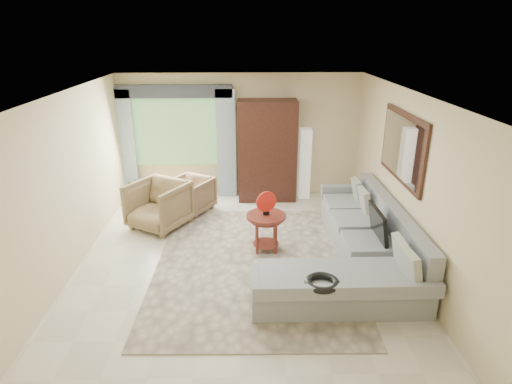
{
  "coord_description": "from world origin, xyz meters",
  "views": [
    {
      "loc": [
        0.07,
        -5.85,
        3.43
      ],
      "look_at": [
        0.25,
        0.35,
        1.05
      ],
      "focal_mm": 30.0,
      "sensor_mm": 36.0,
      "label": 1
    }
  ],
  "objects_px": {
    "coffee_table": "(266,232)",
    "floor_lamp": "(305,164)",
    "armchair_left": "(159,205)",
    "sectional_sofa": "(358,251)",
    "potted_plant": "(140,187)",
    "armchair_right": "(191,195)",
    "armoire": "(267,151)",
    "tv_screen": "(378,224)"
  },
  "relations": [
    {
      "from": "sectional_sofa",
      "to": "armchair_left",
      "type": "bearing_deg",
      "value": 154.94
    },
    {
      "from": "coffee_table",
      "to": "sectional_sofa",
      "type": "bearing_deg",
      "value": -22.46
    },
    {
      "from": "armchair_right",
      "to": "potted_plant",
      "type": "bearing_deg",
      "value": 179.54
    },
    {
      "from": "sectional_sofa",
      "to": "armoire",
      "type": "height_order",
      "value": "armoire"
    },
    {
      "from": "armoire",
      "to": "coffee_table",
      "type": "bearing_deg",
      "value": -93.33
    },
    {
      "from": "armchair_left",
      "to": "floor_lamp",
      "type": "bearing_deg",
      "value": 57.29
    },
    {
      "from": "sectional_sofa",
      "to": "armoire",
      "type": "relative_size",
      "value": 1.65
    },
    {
      "from": "coffee_table",
      "to": "floor_lamp",
      "type": "relative_size",
      "value": 0.43
    },
    {
      "from": "tv_screen",
      "to": "armchair_right",
      "type": "xyz_separation_m",
      "value": [
        -3.04,
        2.23,
        -0.38
      ]
    },
    {
      "from": "coffee_table",
      "to": "armchair_right",
      "type": "height_order",
      "value": "armchair_right"
    },
    {
      "from": "tv_screen",
      "to": "potted_plant",
      "type": "bearing_deg",
      "value": 145.11
    },
    {
      "from": "tv_screen",
      "to": "armoire",
      "type": "relative_size",
      "value": 0.35
    },
    {
      "from": "armchair_right",
      "to": "sectional_sofa",
      "type": "bearing_deg",
      "value": -8.49
    },
    {
      "from": "potted_plant",
      "to": "sectional_sofa",
      "type": "bearing_deg",
      "value": -36.81
    },
    {
      "from": "potted_plant",
      "to": "armoire",
      "type": "distance_m",
      "value": 2.84
    },
    {
      "from": "tv_screen",
      "to": "armoire",
      "type": "distance_m",
      "value": 3.27
    },
    {
      "from": "sectional_sofa",
      "to": "potted_plant",
      "type": "distance_m",
      "value": 4.94
    },
    {
      "from": "armchair_left",
      "to": "potted_plant",
      "type": "xyz_separation_m",
      "value": [
        -0.68,
        1.43,
        -0.18
      ]
    },
    {
      "from": "tv_screen",
      "to": "armchair_left",
      "type": "bearing_deg",
      "value": 156.84
    },
    {
      "from": "potted_plant",
      "to": "armoire",
      "type": "xyz_separation_m",
      "value": [
        2.72,
        -0.06,
        0.8
      ]
    },
    {
      "from": "floor_lamp",
      "to": "armoire",
      "type": "bearing_deg",
      "value": -175.71
    },
    {
      "from": "armchair_left",
      "to": "armoire",
      "type": "relative_size",
      "value": 0.45
    },
    {
      "from": "coffee_table",
      "to": "potted_plant",
      "type": "distance_m",
      "value": 3.53
    },
    {
      "from": "coffee_table",
      "to": "floor_lamp",
      "type": "xyz_separation_m",
      "value": [
        0.94,
        2.39,
        0.41
      ]
    },
    {
      "from": "armchair_left",
      "to": "tv_screen",
      "type": "bearing_deg",
      "value": 7.5
    },
    {
      "from": "armoire",
      "to": "potted_plant",
      "type": "bearing_deg",
      "value": 178.63
    },
    {
      "from": "armchair_left",
      "to": "armchair_right",
      "type": "distance_m",
      "value": 0.88
    },
    {
      "from": "coffee_table",
      "to": "potted_plant",
      "type": "xyz_separation_m",
      "value": [
        -2.59,
        2.4,
        -0.09
      ]
    },
    {
      "from": "sectional_sofa",
      "to": "coffee_table",
      "type": "xyz_separation_m",
      "value": [
        -1.37,
        0.57,
        0.05
      ]
    },
    {
      "from": "armchair_left",
      "to": "armoire",
      "type": "distance_m",
      "value": 2.53
    },
    {
      "from": "armchair_right",
      "to": "coffee_table",
      "type": "bearing_deg",
      "value": -19.6
    },
    {
      "from": "sectional_sofa",
      "to": "armoire",
      "type": "bearing_deg",
      "value": 113.06
    },
    {
      "from": "tv_screen",
      "to": "armchair_left",
      "type": "xyz_separation_m",
      "value": [
        -3.54,
        1.52,
        -0.29
      ]
    },
    {
      "from": "tv_screen",
      "to": "potted_plant",
      "type": "distance_m",
      "value": 5.17
    },
    {
      "from": "sectional_sofa",
      "to": "floor_lamp",
      "type": "xyz_separation_m",
      "value": [
        -0.43,
        2.96,
        0.47
      ]
    },
    {
      "from": "armchair_right",
      "to": "floor_lamp",
      "type": "relative_size",
      "value": 0.51
    },
    {
      "from": "coffee_table",
      "to": "floor_lamp",
      "type": "distance_m",
      "value": 2.6
    },
    {
      "from": "armchair_left",
      "to": "floor_lamp",
      "type": "distance_m",
      "value": 3.2
    },
    {
      "from": "sectional_sofa",
      "to": "potted_plant",
      "type": "bearing_deg",
      "value": 143.19
    },
    {
      "from": "armchair_right",
      "to": "tv_screen",
      "type": "bearing_deg",
      "value": -5.75
    },
    {
      "from": "coffee_table",
      "to": "armchair_left",
      "type": "distance_m",
      "value": 2.14
    },
    {
      "from": "coffee_table",
      "to": "armoire",
      "type": "bearing_deg",
      "value": 86.67
    }
  ]
}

